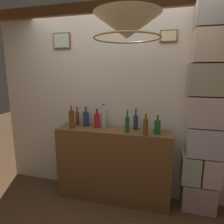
{
  "coord_description": "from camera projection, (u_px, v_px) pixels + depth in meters",
  "views": [
    {
      "loc": [
        0.63,
        -1.55,
        1.76
      ],
      "look_at": [
        0.0,
        0.8,
        1.26
      ],
      "focal_mm": 31.42,
      "sensor_mm": 36.0,
      "label": 1
    }
  ],
  "objects": [
    {
      "name": "glass_tumbler_rocks",
      "position": [
        156.0,
        128.0,
        2.51
      ],
      "size": [
        0.06,
        0.06,
        0.08
      ],
      "color": "silver",
      "rests_on": "bar_shelf_unit"
    },
    {
      "name": "liquor_bottle_whiskey",
      "position": [
        146.0,
        127.0,
        2.35
      ],
      "size": [
        0.06,
        0.06,
        0.28
      ],
      "color": "brown",
      "rests_on": "bar_shelf_unit"
    },
    {
      "name": "liquor_bottle_rye",
      "position": [
        86.0,
        119.0,
        2.75
      ],
      "size": [
        0.08,
        0.08,
        0.28
      ],
      "color": "navy",
      "rests_on": "bar_shelf_unit"
    },
    {
      "name": "liquor_bottle_port",
      "position": [
        72.0,
        119.0,
        2.64
      ],
      "size": [
        0.07,
        0.07,
        0.32
      ],
      "color": "brown",
      "rests_on": "bar_shelf_unit"
    },
    {
      "name": "panelled_rear_partition",
      "position": [
        117.0,
        98.0,
        2.74
      ],
      "size": [
        3.59,
        0.15,
        2.65
      ],
      "color": "beige",
      "rests_on": "ground"
    },
    {
      "name": "liquor_bottle_brandy",
      "position": [
        77.0,
        118.0,
        2.82
      ],
      "size": [
        0.05,
        0.05,
        0.26
      ],
      "color": "brown",
      "rests_on": "bar_shelf_unit"
    },
    {
      "name": "stone_pillar",
      "position": [
        206.0,
        111.0,
        2.34
      ],
      "size": [
        0.47,
        0.34,
        2.58
      ],
      "color": "#A88D87",
      "rests_on": "ground"
    },
    {
      "name": "liquor_bottle_bourbon",
      "position": [
        157.0,
        127.0,
        2.4
      ],
      "size": [
        0.08,
        0.08,
        0.25
      ],
      "color": "#185925",
      "rests_on": "bar_shelf_unit"
    },
    {
      "name": "liquor_bottle_vodka",
      "position": [
        97.0,
        120.0,
        2.66
      ],
      "size": [
        0.08,
        0.08,
        0.26
      ],
      "color": "#A71D26",
      "rests_on": "bar_shelf_unit"
    },
    {
      "name": "liquor_bottle_sherry",
      "position": [
        136.0,
        122.0,
        2.59
      ],
      "size": [
        0.06,
        0.06,
        0.28
      ],
      "color": "navy",
      "rests_on": "bar_shelf_unit"
    },
    {
      "name": "bar_shelf_unit",
      "position": [
        113.0,
        165.0,
        2.69
      ],
      "size": [
        1.54,
        0.33,
        1.01
      ],
      "primitive_type": "cube",
      "color": "brown",
      "rests_on": "ground"
    },
    {
      "name": "liquor_bottle_rum",
      "position": [
        127.0,
        124.0,
        2.45
      ],
      "size": [
        0.05,
        0.05,
        0.29
      ],
      "color": "#184F21",
      "rests_on": "bar_shelf_unit"
    },
    {
      "name": "pendant_lamp",
      "position": [
        127.0,
        27.0,
        1.68
      ],
      "size": [
        0.59,
        0.59,
        0.5
      ],
      "color": "#EFE5C6"
    },
    {
      "name": "liquor_bottle_gin",
      "position": [
        104.0,
        118.0,
        2.7
      ],
      "size": [
        0.06,
        0.06,
        0.32
      ],
      "color": "silver",
      "rests_on": "bar_shelf_unit"
    }
  ]
}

